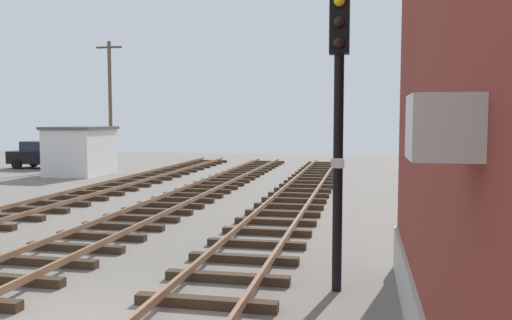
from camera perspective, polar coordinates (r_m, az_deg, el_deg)
The scene contains 4 objects.
signal_mast at distance 9.91m, azimuth 8.80°, elevation 5.64°, with size 0.36×0.40×5.48m.
control_hut at distance 32.17m, azimuth -18.21°, elevation 0.96°, with size 3.00×3.80×2.76m.
parked_car_black at distance 37.27m, azimuth -21.75°, elevation 0.56°, with size 4.20×2.04×1.76m.
utility_pole_far at distance 37.88m, azimuth -15.29°, elevation 6.08°, with size 1.80×0.24×8.42m.
Camera 1 is at (4.03, -7.07, 3.22)m, focal length 37.51 mm.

